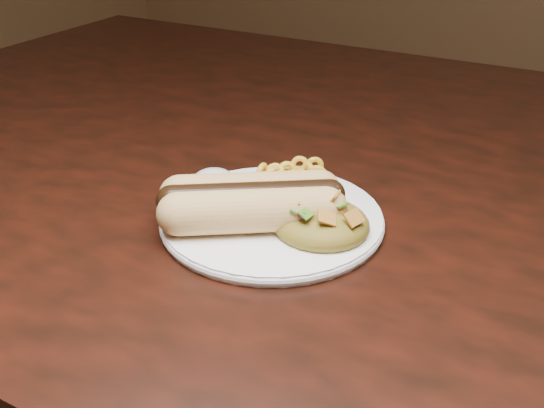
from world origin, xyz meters
The scene contains 7 objects.
table centered at (0.00, 0.00, 0.66)m, with size 1.60×0.90×0.75m.
plate centered at (-0.08, -0.18, 0.76)m, with size 0.20×0.20×0.01m, color white.
hotdog centered at (-0.09, -0.20, 0.78)m, with size 0.13×0.13×0.04m.
mac_and_cheese centered at (-0.08, -0.13, 0.78)m, with size 0.09×0.08×0.03m, color #FFBA40.
sour_cream centered at (-0.15, -0.16, 0.77)m, with size 0.04×0.04×0.03m, color silver.
taco_salad centered at (-0.03, -0.18, 0.78)m, with size 0.09×0.08×0.04m.
fork centered at (-0.08, -0.19, 0.75)m, with size 0.02×0.13×0.00m, color white.
Camera 1 is at (0.17, -0.62, 1.05)m, focal length 42.00 mm.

